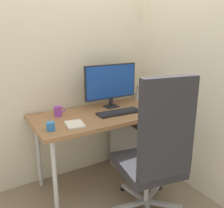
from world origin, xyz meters
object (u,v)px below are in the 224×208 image
(monitor, at_px, (111,83))
(notebook, at_px, (75,124))
(filing_cabinet, at_px, (139,145))
(mouse, at_px, (148,105))
(desk_clamp_accessory, at_px, (50,126))
(office_chair, at_px, (156,151))
(keyboard, at_px, (119,112))
(pen_holder, at_px, (139,95))
(coffee_mug, at_px, (58,111))

(monitor, distance_m, notebook, 0.67)
(filing_cabinet, xyz_separation_m, monitor, (-0.27, 0.15, 0.70))
(filing_cabinet, bearing_deg, monitor, 150.72)
(monitor, xyz_separation_m, mouse, (0.33, -0.21, -0.24))
(notebook, distance_m, desk_clamp_accessory, 0.21)
(office_chair, distance_m, notebook, 0.71)
(filing_cabinet, distance_m, desk_clamp_accessory, 1.14)
(keyboard, height_order, notebook, keyboard)
(keyboard, distance_m, pen_holder, 0.57)
(office_chair, xyz_separation_m, desk_clamp_accessory, (-0.67, 0.52, 0.17))
(desk_clamp_accessory, bearing_deg, monitor, 23.15)
(filing_cabinet, bearing_deg, desk_clamp_accessory, -170.57)
(filing_cabinet, height_order, keyboard, keyboard)
(desk_clamp_accessory, bearing_deg, notebook, 1.06)
(pen_holder, relative_size, notebook, 0.94)
(mouse, height_order, pen_holder, pen_holder)
(pen_holder, bearing_deg, desk_clamp_accessory, -161.19)
(desk_clamp_accessory, bearing_deg, pen_holder, 18.81)
(monitor, bearing_deg, mouse, -32.27)
(mouse, height_order, notebook, mouse)
(keyboard, relative_size, notebook, 2.30)
(monitor, xyz_separation_m, desk_clamp_accessory, (-0.75, -0.32, -0.22))
(office_chair, distance_m, mouse, 0.77)
(monitor, bearing_deg, office_chair, -95.60)
(mouse, bearing_deg, office_chair, -137.02)
(office_chair, relative_size, mouse, 11.38)
(filing_cabinet, bearing_deg, mouse, -43.25)
(monitor, height_order, coffee_mug, monitor)
(mouse, relative_size, coffee_mug, 1.02)
(mouse, xyz_separation_m, notebook, (-0.87, -0.11, -0.01))
(office_chair, xyz_separation_m, notebook, (-0.46, 0.52, 0.14))
(office_chair, distance_m, pen_holder, 1.06)
(monitor, height_order, pen_holder, monitor)
(monitor, distance_m, keyboard, 0.34)
(mouse, distance_m, notebook, 0.88)
(mouse, distance_m, coffee_mug, 0.93)
(filing_cabinet, xyz_separation_m, mouse, (0.06, -0.06, 0.46))
(office_chair, bearing_deg, monitor, 84.40)
(office_chair, height_order, keyboard, office_chair)
(office_chair, xyz_separation_m, keyboard, (0.04, 0.60, 0.14))
(mouse, bearing_deg, filing_cabinet, 123.10)
(office_chair, bearing_deg, desk_clamp_accessory, 142.30)
(filing_cabinet, xyz_separation_m, notebook, (-0.81, -0.17, 0.45))
(notebook, height_order, desk_clamp_accessory, desk_clamp_accessory)
(pen_holder, xyz_separation_m, coffee_mug, (-1.01, -0.09, -0.00))
(notebook, relative_size, desk_clamp_accessory, 2.75)
(monitor, relative_size, mouse, 5.46)
(keyboard, height_order, pen_holder, pen_holder)
(mouse, xyz_separation_m, desk_clamp_accessory, (-1.08, -0.11, 0.02))
(office_chair, xyz_separation_m, coffee_mug, (-0.50, 0.82, 0.18))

